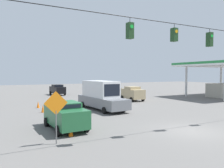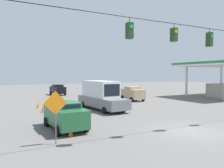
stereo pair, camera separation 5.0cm
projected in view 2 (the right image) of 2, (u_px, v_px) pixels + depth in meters
name	position (u px, v px, depth m)	size (l,w,h in m)	color
ground_plane	(190.00, 131.00, 14.40)	(140.00, 140.00, 0.00)	#605E5B
overhead_signal_span	(193.00, 57.00, 14.13)	(23.02, 0.38, 7.77)	#939399
sedan_green_parked_shoulder	(65.00, 115.00, 14.83)	(2.25, 4.43, 1.85)	#236038
sedan_black_withflow_deep	(58.00, 90.00, 38.82)	(2.21, 4.22, 1.85)	black
sedan_tan_oncoming_far	(133.00, 93.00, 30.82)	(2.16, 4.03, 1.97)	tan
box_truck_grey_withflow_mid	(101.00, 95.00, 23.18)	(2.93, 7.44, 3.01)	slate
traffic_cone_nearest	(70.00, 130.00, 13.17)	(0.31, 0.31, 0.73)	orange
traffic_cone_second	(59.00, 121.00, 15.78)	(0.31, 0.31, 0.73)	orange
traffic_cone_third	(51.00, 113.00, 18.87)	(0.31, 0.31, 0.73)	orange
traffic_cone_fourth	(43.00, 109.00, 21.28)	(0.31, 0.31, 0.73)	orange
traffic_cone_fifth	(38.00, 105.00, 24.12)	(0.31, 0.31, 0.73)	orange
gas_station	(223.00, 72.00, 35.09)	(12.75, 10.09, 5.56)	#288442
work_zone_sign	(56.00, 107.00, 11.61)	(1.27, 0.06, 2.84)	slate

